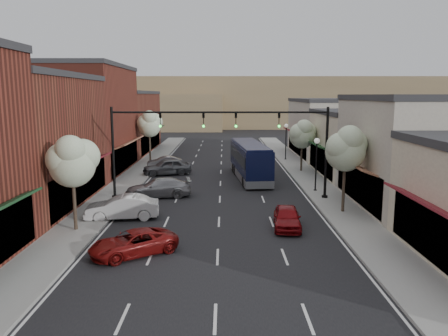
{
  "coord_description": "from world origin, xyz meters",
  "views": [
    {
      "loc": [
        0.31,
        -24.43,
        7.87
      ],
      "look_at": [
        0.32,
        9.32,
        2.2
      ],
      "focal_mm": 35.0,
      "sensor_mm": 36.0,
      "label": 1
    }
  ],
  "objects_px": {
    "parked_car_a": "(133,243)",
    "parked_car_e": "(164,162)",
    "signal_mast_left": "(144,139)",
    "coach_bus": "(250,160)",
    "lamp_post_far": "(286,136)",
    "parked_car_d": "(167,167)",
    "signal_mast_right": "(295,139)",
    "tree_left_far": "(150,124)",
    "red_hatchback": "(287,217)",
    "tree_right_far": "(303,133)",
    "tree_left_near": "(73,160)",
    "parked_car_c": "(158,188)",
    "lamp_post_near": "(316,156)",
    "parked_car_b": "(122,207)",
    "tree_right_near": "(346,148)"
  },
  "relations": [
    {
      "from": "tree_left_near",
      "to": "parked_car_c",
      "type": "height_order",
      "value": "tree_left_near"
    },
    {
      "from": "signal_mast_right",
      "to": "tree_left_far",
      "type": "xyz_separation_m",
      "value": [
        -13.87,
        17.95,
        -0.02
      ]
    },
    {
      "from": "signal_mast_right",
      "to": "tree_right_far",
      "type": "xyz_separation_m",
      "value": [
        2.73,
        11.95,
        -0.63
      ]
    },
    {
      "from": "signal_mast_right",
      "to": "red_hatchback",
      "type": "relative_size",
      "value": 2.11
    },
    {
      "from": "tree_right_far",
      "to": "tree_left_far",
      "type": "xyz_separation_m",
      "value": [
        -16.6,
        6.0,
        0.61
      ]
    },
    {
      "from": "tree_right_near",
      "to": "lamp_post_far",
      "type": "relative_size",
      "value": 1.34
    },
    {
      "from": "signal_mast_left",
      "to": "tree_right_near",
      "type": "bearing_deg",
      "value": -16.19
    },
    {
      "from": "tree_right_far",
      "to": "parked_car_a",
      "type": "relative_size",
      "value": 1.24
    },
    {
      "from": "tree_right_near",
      "to": "parked_car_e",
      "type": "xyz_separation_m",
      "value": [
        -14.55,
        18.8,
        -3.84
      ]
    },
    {
      "from": "lamp_post_far",
      "to": "parked_car_d",
      "type": "height_order",
      "value": "lamp_post_far"
    },
    {
      "from": "signal_mast_right",
      "to": "parked_car_e",
      "type": "relative_size",
      "value": 2.2
    },
    {
      "from": "signal_mast_left",
      "to": "parked_car_a",
      "type": "xyz_separation_m",
      "value": [
        1.42,
        -11.7,
        -4.01
      ]
    },
    {
      "from": "lamp_post_far",
      "to": "parked_car_a",
      "type": "bearing_deg",
      "value": -110.73
    },
    {
      "from": "parked_car_e",
      "to": "tree_left_near",
      "type": "bearing_deg",
      "value": -20.22
    },
    {
      "from": "tree_left_near",
      "to": "tree_left_far",
      "type": "distance_m",
      "value": 26.0
    },
    {
      "from": "lamp_post_far",
      "to": "parked_car_e",
      "type": "bearing_deg",
      "value": -159.43
    },
    {
      "from": "parked_car_d",
      "to": "tree_right_far",
      "type": "bearing_deg",
      "value": 79.71
    },
    {
      "from": "lamp_post_near",
      "to": "parked_car_a",
      "type": "bearing_deg",
      "value": -130.19
    },
    {
      "from": "tree_right_far",
      "to": "parked_car_a",
      "type": "distance_m",
      "value": 26.98
    },
    {
      "from": "tree_right_near",
      "to": "parked_car_e",
      "type": "bearing_deg",
      "value": 127.73
    },
    {
      "from": "signal_mast_right",
      "to": "lamp_post_near",
      "type": "height_order",
      "value": "signal_mast_right"
    },
    {
      "from": "parked_car_b",
      "to": "red_hatchback",
      "type": "bearing_deg",
      "value": 71.43
    },
    {
      "from": "tree_left_near",
      "to": "tree_left_far",
      "type": "bearing_deg",
      "value": 90.0
    },
    {
      "from": "tree_right_far",
      "to": "parked_car_b",
      "type": "bearing_deg",
      "value": -130.05
    },
    {
      "from": "tree_right_far",
      "to": "lamp_post_far",
      "type": "distance_m",
      "value": 8.13
    },
    {
      "from": "parked_car_c",
      "to": "parked_car_e",
      "type": "distance_m",
      "value": 14.08
    },
    {
      "from": "tree_left_far",
      "to": "red_hatchback",
      "type": "distance_m",
      "value": 28.36
    },
    {
      "from": "parked_car_c",
      "to": "parked_car_d",
      "type": "height_order",
      "value": "parked_car_d"
    },
    {
      "from": "coach_bus",
      "to": "lamp_post_far",
      "type": "bearing_deg",
      "value": 61.05
    },
    {
      "from": "parked_car_e",
      "to": "signal_mast_left",
      "type": "bearing_deg",
      "value": -12.83
    },
    {
      "from": "coach_bus",
      "to": "parked_car_b",
      "type": "bearing_deg",
      "value": -128.89
    },
    {
      "from": "signal_mast_left",
      "to": "parked_car_e",
      "type": "relative_size",
      "value": 2.2
    },
    {
      "from": "tree_left_far",
      "to": "parked_car_a",
      "type": "xyz_separation_m",
      "value": [
        4.05,
        -29.65,
        -4.0
      ]
    },
    {
      "from": "signal_mast_right",
      "to": "red_hatchback",
      "type": "bearing_deg",
      "value": -101.95
    },
    {
      "from": "tree_left_near",
      "to": "parked_car_b",
      "type": "relative_size",
      "value": 1.22
    },
    {
      "from": "lamp_post_near",
      "to": "red_hatchback",
      "type": "distance_m",
      "value": 10.73
    },
    {
      "from": "tree_right_near",
      "to": "tree_left_near",
      "type": "xyz_separation_m",
      "value": [
        -16.6,
        -4.0,
        -0.23
      ]
    },
    {
      "from": "tree_right_near",
      "to": "tree_left_near",
      "type": "distance_m",
      "value": 17.08
    },
    {
      "from": "tree_left_near",
      "to": "parked_car_d",
      "type": "height_order",
      "value": "tree_left_near"
    },
    {
      "from": "signal_mast_right",
      "to": "parked_car_a",
      "type": "distance_m",
      "value": 15.8
    },
    {
      "from": "tree_right_far",
      "to": "lamp_post_far",
      "type": "bearing_deg",
      "value": 93.88
    },
    {
      "from": "signal_mast_right",
      "to": "parked_car_d",
      "type": "height_order",
      "value": "signal_mast_right"
    },
    {
      "from": "parked_car_a",
      "to": "parked_car_e",
      "type": "distance_m",
      "value": 26.52
    },
    {
      "from": "signal_mast_left",
      "to": "lamp_post_far",
      "type": "relative_size",
      "value": 1.85
    },
    {
      "from": "tree_left_far",
      "to": "coach_bus",
      "type": "height_order",
      "value": "tree_left_far"
    },
    {
      "from": "signal_mast_right",
      "to": "tree_right_near",
      "type": "xyz_separation_m",
      "value": [
        2.73,
        -4.05,
        -0.17
      ]
    },
    {
      "from": "tree_right_near",
      "to": "coach_bus",
      "type": "xyz_separation_m",
      "value": [
        -5.58,
        12.37,
        -2.68
      ]
    },
    {
      "from": "signal_mast_left",
      "to": "coach_bus",
      "type": "bearing_deg",
      "value": 44.76
    },
    {
      "from": "lamp_post_far",
      "to": "red_hatchback",
      "type": "xyz_separation_m",
      "value": [
        -3.72,
        -27.29,
        -2.34
      ]
    },
    {
      "from": "lamp_post_near",
      "to": "lamp_post_far",
      "type": "height_order",
      "value": "same"
    }
  ]
}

